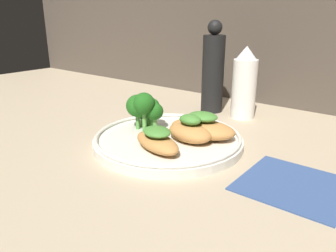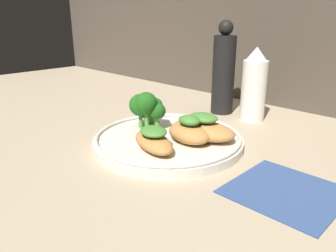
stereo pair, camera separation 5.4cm
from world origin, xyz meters
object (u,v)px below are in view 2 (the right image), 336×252
at_px(broccoli_bunch, 147,107).
at_px(pepper_grinder, 223,72).
at_px(plate, 168,140).
at_px(sauce_bottle, 254,86).

xyz_separation_m(broccoli_bunch, pepper_grinder, (0.01, 0.21, 0.04)).
distance_m(plate, sauce_bottle, 0.23).
bearing_deg(pepper_grinder, plate, -77.22).
relative_size(broccoli_bunch, sauce_bottle, 0.46).
bearing_deg(broccoli_bunch, pepper_grinder, 87.22).
distance_m(broccoli_bunch, pepper_grinder, 0.22).
bearing_deg(sauce_bottle, pepper_grinder, 180.00).
bearing_deg(pepper_grinder, sauce_bottle, 0.00).
xyz_separation_m(plate, broccoli_bunch, (-0.06, 0.01, 0.04)).
distance_m(sauce_bottle, pepper_grinder, 0.08).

